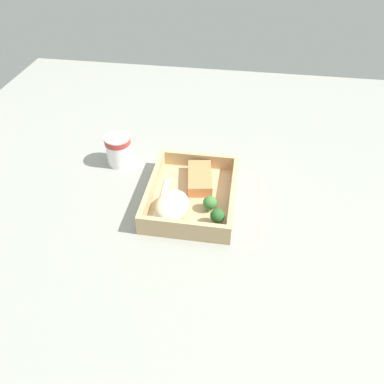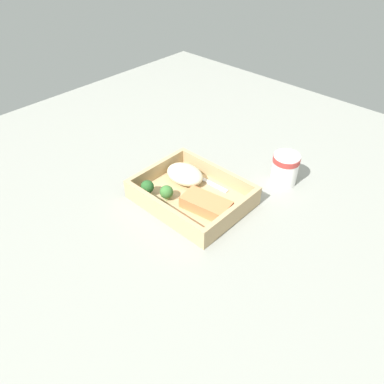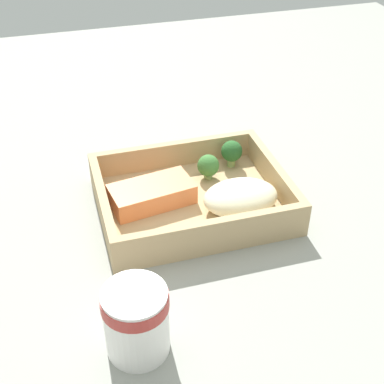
{
  "view_description": "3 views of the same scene",
  "coord_description": "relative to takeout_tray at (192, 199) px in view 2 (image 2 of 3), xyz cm",
  "views": [
    {
      "loc": [
        68.08,
        10.59,
        62.99
      ],
      "look_at": [
        0.0,
        0.0,
        2.7
      ],
      "focal_mm": 35.0,
      "sensor_mm": 36.0,
      "label": 1
    },
    {
      "loc": [
        -49.03,
        52.75,
        60.71
      ],
      "look_at": [
        0.0,
        0.0,
        2.7
      ],
      "focal_mm": 35.0,
      "sensor_mm": 36.0,
      "label": 2
    },
    {
      "loc": [
        -17.16,
        -59.24,
        47.71
      ],
      "look_at": [
        0.0,
        0.0,
        2.7
      ],
      "focal_mm": 50.0,
      "sensor_mm": 36.0,
      "label": 3
    }
  ],
  "objects": [
    {
      "name": "mashed_potatoes",
      "position": [
        5.99,
        -3.73,
        2.59
      ],
      "size": [
        10.65,
        7.75,
        3.98
      ],
      "primitive_type": "ellipsoid",
      "color": "beige",
      "rests_on": "takeout_tray"
    },
    {
      "name": "broccoli_floret_1",
      "position": [
        3.97,
        4.88,
        2.75
      ],
      "size": [
        3.35,
        3.35,
        3.9
      ],
      "color": "#7FA062",
      "rests_on": "takeout_tray"
    },
    {
      "name": "takeout_tray",
      "position": [
        0.0,
        0.0,
        0.0
      ],
      "size": [
        26.6,
        21.12,
        1.2
      ],
      "primitive_type": "cube",
      "color": "tan",
      "rests_on": "ground_plane"
    },
    {
      "name": "fork",
      "position": [
        3.59,
        -7.01,
        0.82
      ],
      "size": [
        15.84,
        2.29,
        0.44
      ],
      "color": "silver",
      "rests_on": "takeout_tray"
    },
    {
      "name": "tray_rim",
      "position": [
        0.0,
        0.0,
        2.58
      ],
      "size": [
        26.6,
        21.12,
        3.96
      ],
      "color": "tan",
      "rests_on": "takeout_tray"
    },
    {
      "name": "ground_plane",
      "position": [
        0.0,
        0.0,
        -1.6
      ],
      "size": [
        160.0,
        160.0,
        2.0
      ],
      "primitive_type": "cube",
      "color": "gray"
    },
    {
      "name": "salmon_fillet",
      "position": [
        -5.62,
        1.15,
        2.08
      ],
      "size": [
        12.48,
        7.69,
        2.96
      ],
      "primitive_type": "cube",
      "rotation": [
        0.0,
        0.0,
        0.16
      ],
      "color": "#E9814C",
      "rests_on": "takeout_tray"
    },
    {
      "name": "broccoli_floret_2",
      "position": [
        8.49,
        7.08,
        3.17
      ],
      "size": [
        3.32,
        3.32,
        4.36
      ],
      "color": "#86A360",
      "rests_on": "takeout_tray"
    },
    {
      "name": "paper_cup",
      "position": [
        -12.45,
        -22.26,
        4.08
      ],
      "size": [
        7.01,
        7.01,
        8.39
      ],
      "color": "white",
      "rests_on": "ground_plane"
    }
  ]
}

